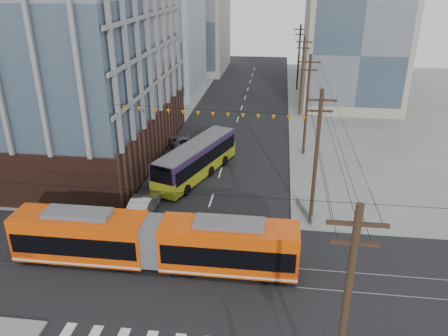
# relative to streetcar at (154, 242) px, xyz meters

# --- Properties ---
(ground) EXTENTS (160.00, 160.00, 0.00)m
(ground) POSITION_rel_streetcar_xyz_m (2.38, -4.21, -1.86)
(ground) COLOR slate
(office_building) EXTENTS (30.00, 25.00, 28.60)m
(office_building) POSITION_rel_streetcar_xyz_m (-19.62, 18.79, 12.44)
(office_building) COLOR #381E16
(office_building) RESTS_ON ground
(bg_bldg_nw_near) EXTENTS (18.00, 16.00, 18.00)m
(bg_bldg_nw_near) POSITION_rel_streetcar_xyz_m (-14.62, 47.79, 7.14)
(bg_bldg_nw_near) COLOR #8C99A5
(bg_bldg_nw_near) RESTS_ON ground
(bg_bldg_ne_near) EXTENTS (14.00, 14.00, 16.00)m
(bg_bldg_ne_near) POSITION_rel_streetcar_xyz_m (18.38, 43.79, 6.14)
(bg_bldg_ne_near) COLOR gray
(bg_bldg_ne_near) RESTS_ON ground
(bg_bldg_nw_far) EXTENTS (16.00, 18.00, 20.00)m
(bg_bldg_nw_far) POSITION_rel_streetcar_xyz_m (-11.62, 67.79, 8.14)
(bg_bldg_nw_far) COLOR gray
(bg_bldg_nw_far) RESTS_ON ground
(bg_bldg_ne_far) EXTENTS (16.00, 16.00, 14.00)m
(bg_bldg_ne_far) POSITION_rel_streetcar_xyz_m (20.38, 63.79, 5.14)
(bg_bldg_ne_far) COLOR #8C99A5
(bg_bldg_ne_far) RESTS_ON ground
(utility_pole_near) EXTENTS (0.30, 0.30, 11.00)m
(utility_pole_near) POSITION_rel_streetcar_xyz_m (10.88, -10.21, 3.64)
(utility_pole_near) COLOR black
(utility_pole_near) RESTS_ON ground
(utility_pole_far) EXTENTS (0.30, 0.30, 11.00)m
(utility_pole_far) POSITION_rel_streetcar_xyz_m (10.88, 51.79, 3.64)
(utility_pole_far) COLOR black
(utility_pole_far) RESTS_ON ground
(streetcar) EXTENTS (19.32, 2.77, 3.72)m
(streetcar) POSITION_rel_streetcar_xyz_m (0.00, 0.00, 0.00)
(streetcar) COLOR #DD4707
(streetcar) RESTS_ON ground
(city_bus) EXTENTS (6.54, 12.37, 3.45)m
(city_bus) POSITION_rel_streetcar_xyz_m (0.15, 14.85, -0.14)
(city_bus) COLOR #28183A
(city_bus) RESTS_ON ground
(parked_car_silver) EXTENTS (1.91, 4.96, 1.61)m
(parked_car_silver) POSITION_rel_streetcar_xyz_m (-2.85, 7.02, -1.05)
(parked_car_silver) COLOR #9B9C9E
(parked_car_silver) RESTS_ON ground
(parked_car_white) EXTENTS (2.78, 4.75, 1.29)m
(parked_car_white) POSITION_rel_streetcar_xyz_m (-3.12, 13.58, -1.22)
(parked_car_white) COLOR white
(parked_car_white) RESTS_ON ground
(parked_car_grey) EXTENTS (4.02, 5.62, 1.42)m
(parked_car_grey) POSITION_rel_streetcar_xyz_m (-3.05, 22.28, -1.15)
(parked_car_grey) COLOR slate
(parked_car_grey) RESTS_ON ground
(jersey_barrier) EXTENTS (2.00, 3.91, 0.77)m
(jersey_barrier) POSITION_rel_streetcar_xyz_m (10.68, 8.18, -1.48)
(jersey_barrier) COLOR #5E5E61
(jersey_barrier) RESTS_ON ground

